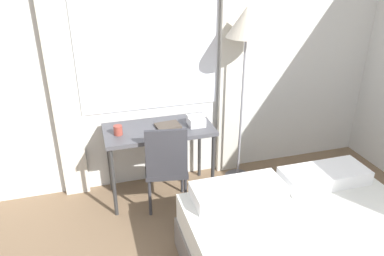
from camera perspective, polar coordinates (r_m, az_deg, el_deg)
wall_back_with_window at (r=3.82m, az=-1.99°, el=10.69°), size 5.45×0.13×2.70m
desk at (r=3.68m, az=-5.07°, el=-1.03°), size 1.06×0.53×0.77m
desk_chair at (r=3.56m, az=-3.95°, el=-5.48°), size 0.46×0.46×0.91m
standing_lamp at (r=3.68m, az=8.27°, el=14.21°), size 0.39×0.39×1.87m
telephone at (r=3.68m, az=0.61°, el=1.18°), size 0.18×0.18×0.11m
book at (r=3.66m, az=-3.70°, el=0.37°), size 0.25×0.20×0.02m
mug at (r=3.55m, az=-11.20°, el=-0.33°), size 0.08×0.08×0.09m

